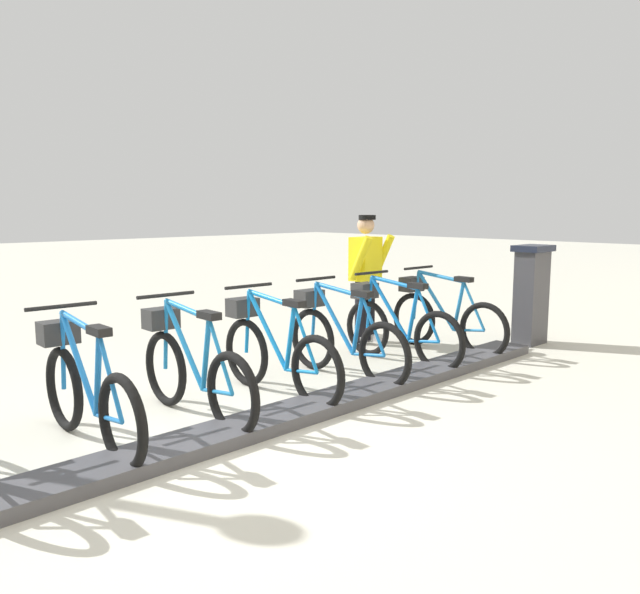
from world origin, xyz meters
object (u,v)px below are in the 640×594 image
Objects in this scene: bike_docked_1 at (396,326)px; bike_docked_3 at (274,351)px; bike_docked_5 at (86,389)px; payment_kiosk at (531,293)px; bike_docked_0 at (442,316)px; worker_near_rack at (366,274)px; bike_docked_4 at (191,368)px; bike_docked_2 at (341,337)px.

bike_docked_1 is 1.80m from bike_docked_3.
payment_kiosk is at bearing -95.79° from bike_docked_5.
worker_near_rack reaches higher than bike_docked_0.
bike_docked_4 is (0.57, 4.73, -0.24)m from payment_kiosk.
worker_near_rack reaches higher than bike_docked_2.
bike_docked_4 is 1.00× the size of bike_docked_5.
bike_docked_2 is at bearing 90.00° from bike_docked_1.
bike_docked_1 is 2.70m from bike_docked_4.
bike_docked_2 is (0.00, 1.80, 0.00)m from bike_docked_0.
bike_docked_2 is 1.82m from worker_near_rack.
payment_kiosk is at bearing -101.04° from bike_docked_2.
bike_docked_5 is at bearing 90.00° from bike_docked_2.
worker_near_rack is (1.53, 1.47, 0.24)m from payment_kiosk.
bike_docked_3 is 1.80m from bike_docked_5.
bike_docked_2 and bike_docked_3 have the same top height.
bike_docked_2 is (0.00, 0.90, 0.00)m from bike_docked_1.
bike_docked_0 is at bearing -90.00° from bike_docked_3.
bike_docked_1 is at bearing -90.00° from bike_docked_4.
bike_docked_0 is 1.00× the size of bike_docked_5.
bike_docked_2 is at bearing -90.00° from bike_docked_3.
bike_docked_5 is at bearing 90.00° from bike_docked_3.
bike_docked_3 is at bearing -90.00° from bike_docked_4.
bike_docked_5 is 4.30m from worker_near_rack.
bike_docked_2 is 2.70m from bike_docked_5.
bike_docked_5 is (0.00, 1.80, 0.00)m from bike_docked_3.
bike_docked_3 is at bearing 90.00° from bike_docked_0.
payment_kiosk reaches higher than bike_docked_1.
payment_kiosk is 3.88m from bike_docked_3.
bike_docked_0 is 1.13m from worker_near_rack.
payment_kiosk is at bearing -116.87° from bike_docked_0.
bike_docked_1 is at bearing 74.27° from payment_kiosk.
worker_near_rack reaches higher than payment_kiosk.
payment_kiosk is 0.74× the size of bike_docked_2.
bike_docked_1 is 1.04× the size of worker_near_rack.
payment_kiosk is at bearing -98.48° from bike_docked_3.
payment_kiosk is 2.12m from bike_docked_1.
worker_near_rack reaches higher than bike_docked_5.
worker_near_rack is (0.96, -4.17, 0.48)m from bike_docked_5.
bike_docked_0 and bike_docked_3 have the same top height.
worker_near_rack is (0.96, -2.37, 0.48)m from bike_docked_3.
bike_docked_0 is at bearing -90.00° from bike_docked_4.
bike_docked_3 is at bearing 90.00° from bike_docked_2.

